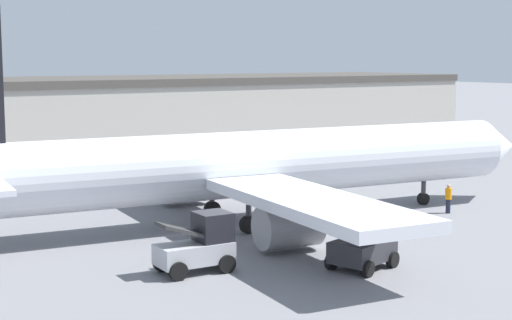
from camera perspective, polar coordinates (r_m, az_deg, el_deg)
ground_plane at (r=41.67m, az=0.00°, el=-4.55°), size 400.00×400.00×0.00m
terminal_building at (r=78.79m, az=-7.81°, el=3.55°), size 69.87×17.23×6.79m
airplane at (r=40.70m, az=-1.23°, el=-0.40°), size 37.65×29.81×11.00m
ground_crew_worker at (r=45.23m, az=13.82°, el=-2.68°), size 0.36×0.36×1.65m
baggage_tug at (r=32.98m, az=8.00°, el=-5.89°), size 3.10×2.63×2.46m
belt_loader_truck at (r=32.11m, az=-4.13°, el=-6.16°), size 3.16×1.96×2.40m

